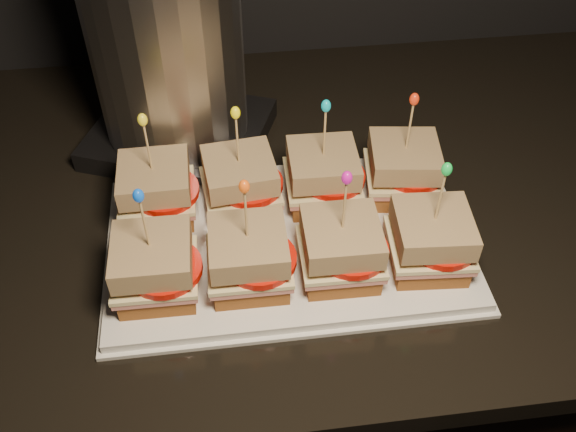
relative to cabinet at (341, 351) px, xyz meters
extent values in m
cube|color=black|center=(0.00, 0.00, 0.00)|extent=(2.24, 0.71, 0.83)
cube|color=black|center=(0.00, 0.00, 0.43)|extent=(2.28, 0.75, 0.03)
cube|color=white|center=(-0.12, -0.12, 0.46)|extent=(0.46, 0.28, 0.02)
cube|color=white|center=(-0.12, -0.12, 0.45)|extent=(0.47, 0.29, 0.01)
cube|color=#602F0F|center=(-0.28, -0.05, 0.48)|extent=(0.09, 0.09, 0.02)
cube|color=#C0665B|center=(-0.28, -0.05, 0.50)|extent=(0.10, 0.09, 0.01)
cube|color=beige|center=(-0.28, -0.05, 0.50)|extent=(0.10, 0.09, 0.01)
cylinder|color=red|center=(-0.27, -0.06, 0.51)|extent=(0.09, 0.09, 0.01)
cube|color=#4C2809|center=(-0.28, -0.05, 0.53)|extent=(0.09, 0.09, 0.03)
cylinder|color=tan|center=(-0.28, -0.05, 0.57)|extent=(0.00, 0.00, 0.09)
ellipsoid|color=yellow|center=(-0.28, -0.05, 0.62)|extent=(0.01, 0.01, 0.02)
cube|color=#602F0F|center=(-0.17, -0.05, 0.48)|extent=(0.10, 0.10, 0.02)
cube|color=#C0665B|center=(-0.17, -0.05, 0.50)|extent=(0.10, 0.10, 0.01)
cube|color=beige|center=(-0.17, -0.05, 0.50)|extent=(0.11, 0.10, 0.01)
cylinder|color=red|center=(-0.16, -0.06, 0.51)|extent=(0.09, 0.09, 0.01)
cube|color=#4C2809|center=(-0.17, -0.05, 0.53)|extent=(0.10, 0.10, 0.03)
cylinder|color=tan|center=(-0.17, -0.05, 0.57)|extent=(0.00, 0.00, 0.09)
ellipsoid|color=#FCEE0B|center=(-0.17, -0.05, 0.62)|extent=(0.01, 0.01, 0.02)
cube|color=#602F0F|center=(-0.06, -0.05, 0.48)|extent=(0.09, 0.09, 0.02)
cube|color=#C0665B|center=(-0.06, -0.05, 0.50)|extent=(0.10, 0.10, 0.01)
cube|color=beige|center=(-0.06, -0.05, 0.50)|extent=(0.10, 0.10, 0.01)
cylinder|color=red|center=(-0.05, -0.06, 0.51)|extent=(0.09, 0.09, 0.01)
cube|color=#4C2809|center=(-0.06, -0.05, 0.53)|extent=(0.09, 0.09, 0.03)
cylinder|color=tan|center=(-0.06, -0.05, 0.57)|extent=(0.00, 0.00, 0.09)
ellipsoid|color=#0AADBA|center=(-0.06, -0.05, 0.62)|extent=(0.01, 0.01, 0.02)
cube|color=#602F0F|center=(0.04, -0.05, 0.48)|extent=(0.10, 0.10, 0.02)
cube|color=#C0665B|center=(0.04, -0.05, 0.50)|extent=(0.11, 0.10, 0.01)
cube|color=beige|center=(0.04, -0.05, 0.50)|extent=(0.11, 0.11, 0.01)
cylinder|color=red|center=(0.06, -0.06, 0.51)|extent=(0.09, 0.09, 0.01)
cube|color=#4C2809|center=(0.04, -0.05, 0.53)|extent=(0.10, 0.10, 0.03)
cylinder|color=tan|center=(0.04, -0.05, 0.57)|extent=(0.00, 0.00, 0.09)
ellipsoid|color=red|center=(0.04, -0.05, 0.62)|extent=(0.01, 0.01, 0.02)
cube|color=#602F0F|center=(-0.28, -0.18, 0.48)|extent=(0.09, 0.09, 0.02)
cube|color=#C0665B|center=(-0.28, -0.18, 0.50)|extent=(0.10, 0.09, 0.01)
cube|color=beige|center=(-0.28, -0.18, 0.50)|extent=(0.10, 0.10, 0.01)
cylinder|color=red|center=(-0.27, -0.19, 0.51)|extent=(0.09, 0.09, 0.01)
cube|color=#4C2809|center=(-0.28, -0.18, 0.53)|extent=(0.09, 0.09, 0.03)
cylinder|color=tan|center=(-0.28, -0.18, 0.57)|extent=(0.00, 0.00, 0.09)
ellipsoid|color=blue|center=(-0.28, -0.18, 0.62)|extent=(0.01, 0.01, 0.02)
cube|color=#602F0F|center=(-0.17, -0.18, 0.48)|extent=(0.09, 0.09, 0.02)
cube|color=#C0665B|center=(-0.17, -0.18, 0.50)|extent=(0.10, 0.09, 0.01)
cube|color=beige|center=(-0.17, -0.18, 0.50)|extent=(0.10, 0.10, 0.01)
cylinder|color=red|center=(-0.16, -0.19, 0.51)|extent=(0.09, 0.09, 0.01)
cube|color=#4C2809|center=(-0.17, -0.18, 0.53)|extent=(0.09, 0.09, 0.03)
cylinder|color=tan|center=(-0.17, -0.18, 0.57)|extent=(0.00, 0.00, 0.09)
ellipsoid|color=#EA5611|center=(-0.17, -0.18, 0.62)|extent=(0.01, 0.01, 0.02)
cube|color=#602F0F|center=(-0.06, -0.18, 0.48)|extent=(0.09, 0.09, 0.02)
cube|color=#C0665B|center=(-0.06, -0.18, 0.50)|extent=(0.10, 0.09, 0.01)
cube|color=beige|center=(-0.06, -0.18, 0.50)|extent=(0.10, 0.10, 0.01)
cylinder|color=red|center=(-0.05, -0.19, 0.51)|extent=(0.09, 0.09, 0.01)
cube|color=#4C2809|center=(-0.06, -0.18, 0.53)|extent=(0.09, 0.09, 0.03)
cylinder|color=tan|center=(-0.06, -0.18, 0.57)|extent=(0.00, 0.00, 0.09)
ellipsoid|color=#C4119B|center=(-0.06, -0.18, 0.62)|extent=(0.01, 0.01, 0.02)
cube|color=#602F0F|center=(0.04, -0.18, 0.48)|extent=(0.09, 0.09, 0.02)
cube|color=#C0665B|center=(0.04, -0.18, 0.50)|extent=(0.10, 0.10, 0.01)
cube|color=beige|center=(0.04, -0.18, 0.50)|extent=(0.10, 0.10, 0.01)
cylinder|color=red|center=(0.06, -0.19, 0.51)|extent=(0.09, 0.09, 0.01)
cube|color=#4C2809|center=(0.04, -0.18, 0.53)|extent=(0.10, 0.10, 0.03)
cylinder|color=tan|center=(0.04, -0.18, 0.57)|extent=(0.00, 0.00, 0.09)
ellipsoid|color=green|center=(0.04, -0.18, 0.62)|extent=(0.01, 0.01, 0.02)
cube|color=#262628|center=(-0.26, 0.12, 0.46)|extent=(0.31, 0.29, 0.03)
cylinder|color=silver|center=(-0.26, 0.12, 0.62)|extent=(0.21, 0.21, 0.27)
camera|label=1|loc=(-0.19, -0.68, 1.07)|focal=40.00mm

